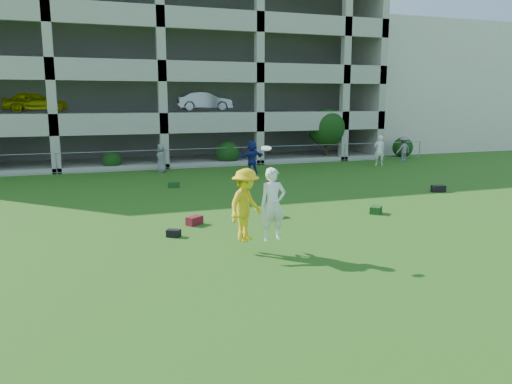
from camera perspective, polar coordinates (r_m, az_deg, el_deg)
name	(u,v)px	position (r m, az deg, el deg)	size (l,w,h in m)	color
ground	(294,271)	(12.13, 4.38, -8.99)	(100.00, 100.00, 0.00)	#235114
stucco_building	(405,89)	(47.37, 16.70, 11.19)	(16.00, 14.00, 10.00)	beige
bystander_c	(161,158)	(28.78, -10.80, 3.81)	(0.78, 0.51, 1.60)	gray
bystander_d	(252,157)	(27.59, -0.47, 3.98)	(1.71, 0.54, 1.84)	navy
bystander_e	(379,151)	(32.12, 13.90, 4.62)	(0.69, 0.45, 1.88)	white
bystander_f	(403,149)	(34.62, 16.48, 4.74)	(1.09, 0.63, 1.69)	gray
bag_red_a	(194,221)	(16.51, -7.05, -3.26)	(0.55, 0.30, 0.28)	#5B130F
bag_black_b	(174,233)	(15.18, -9.40, -4.66)	(0.40, 0.25, 0.22)	black
bag_green_c	(376,210)	(18.51, 13.55, -2.01)	(0.50, 0.35, 0.26)	#143715
crate_d	(274,213)	(17.50, 2.11, -2.37)	(0.35, 0.35, 0.30)	black
bag_black_e	(438,189)	(23.67, 20.12, 0.37)	(0.60, 0.30, 0.30)	black
bag_green_g	(174,185)	(23.66, -9.38, 0.80)	(0.50, 0.30, 0.25)	#163D16
frisbee_contest	(253,205)	(13.16, -0.38, -1.47)	(1.72, 1.35, 2.55)	yellow
parking_garage	(144,73)	(38.49, -12.73, 13.15)	(30.00, 14.00, 12.00)	#9E998C
fence	(165,159)	(30.01, -10.34, 3.74)	(36.06, 0.06, 1.20)	gray
shrub_row	(236,141)	(31.64, -2.32, 5.87)	(34.38, 2.52, 3.50)	#163D11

